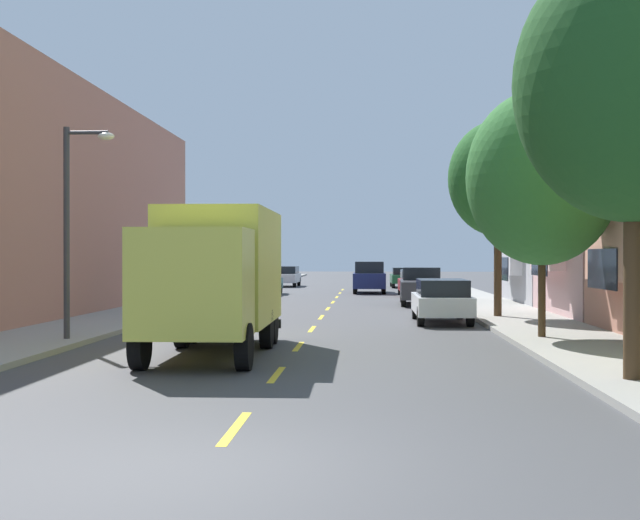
{
  "coord_description": "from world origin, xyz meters",
  "views": [
    {
      "loc": [
        1.79,
        -9.06,
        2.31
      ],
      "look_at": [
        -0.32,
        26.72,
        2.11
      ],
      "focal_mm": 46.83,
      "sensor_mm": 36.0,
      "label": 1
    }
  ],
  "objects": [
    {
      "name": "lane_centerline_dashes",
      "position": [
        0.0,
        24.5,
        0.0
      ],
      "size": [
        0.14,
        47.2,
        0.01
      ],
      "color": "yellow",
      "rests_on": "ground_plane"
    },
    {
      "name": "moving_navy_sedan",
      "position": [
        1.8,
        42.31,
        0.99
      ],
      "size": [
        1.95,
        4.8,
        1.93
      ],
      "color": "navy",
      "rests_on": "ground_plane"
    },
    {
      "name": "sidewalk_right",
      "position": [
        7.1,
        28.0,
        0.07
      ],
      "size": [
        3.2,
        120.0,
        0.14
      ],
      "primitive_type": "cube",
      "color": "#99968E",
      "rests_on": "ground_plane"
    },
    {
      "name": "street_tree_third",
      "position": [
        6.4,
        21.15,
        5.06
      ],
      "size": [
        3.56,
        3.56,
        7.01
      ],
      "color": "#47331E",
      "rests_on": "sidewalk_right"
    },
    {
      "name": "parked_hatchback_teal",
      "position": [
        -4.39,
        40.05,
        0.76
      ],
      "size": [
        1.8,
        4.02,
        1.5
      ],
      "color": "#195B60",
      "rests_on": "ground_plane"
    },
    {
      "name": "parked_wagon_white",
      "position": [
        4.27,
        19.67,
        0.8
      ],
      "size": [
        1.83,
        4.7,
        1.5
      ],
      "color": "silver",
      "rests_on": "ground_plane"
    },
    {
      "name": "parked_wagon_silver",
      "position": [
        -4.37,
        52.59,
        0.8
      ],
      "size": [
        1.88,
        4.72,
        1.5
      ],
      "color": "#B2B5BA",
      "rests_on": "ground_plane"
    },
    {
      "name": "parked_wagon_black",
      "position": [
        -4.39,
        22.43,
        0.8
      ],
      "size": [
        1.96,
        4.75,
        1.5
      ],
      "color": "black",
      "rests_on": "ground_plane"
    },
    {
      "name": "ground_plane",
      "position": [
        0.0,
        30.0,
        0.0
      ],
      "size": [
        160.0,
        160.0,
        0.0
      ],
      "primitive_type": "plane",
      "color": "#424244"
    },
    {
      "name": "street_lamp",
      "position": [
        -5.92,
        12.27,
        3.41
      ],
      "size": [
        1.35,
        0.28,
        5.52
      ],
      "color": "#38383D",
      "rests_on": "sidewalk_left"
    },
    {
      "name": "street_tree_nearest",
      "position": [
        6.4,
        5.86,
        5.34
      ],
      "size": [
        4.13,
        4.13,
        7.68
      ],
      "color": "#47331E",
      "rests_on": "sidewalk_right"
    },
    {
      "name": "townhouse_fourth_dove_grey",
      "position": [
        13.73,
        30.87,
        4.68
      ],
      "size": [
        10.87,
        8.2,
        9.75
      ],
      "color": "#A8A8AD",
      "rests_on": "ground_plane"
    },
    {
      "name": "street_tree_second",
      "position": [
        6.4,
        13.51,
        4.4
      ],
      "size": [
        4.04,
        4.04,
        6.63
      ],
      "color": "#47331E",
      "rests_on": "sidewalk_right"
    },
    {
      "name": "delivery_box_truck",
      "position": [
        -1.8,
        10.44,
        1.93
      ],
      "size": [
        2.46,
        7.23,
        3.43
      ],
      "color": "#D8D84C",
      "rests_on": "ground_plane"
    },
    {
      "name": "parked_wagon_red",
      "position": [
        4.39,
        38.24,
        0.8
      ],
      "size": [
        1.83,
        4.7,
        1.5
      ],
      "color": "#AD1E1E",
      "rests_on": "ground_plane"
    },
    {
      "name": "parked_pickup_charcoal",
      "position": [
        4.28,
        30.46,
        0.83
      ],
      "size": [
        2.14,
        5.35,
        1.73
      ],
      "color": "#333338",
      "rests_on": "ground_plane"
    },
    {
      "name": "parked_sedan_forest",
      "position": [
        4.26,
        51.24,
        0.75
      ],
      "size": [
        1.86,
        4.52,
        1.43
      ],
      "color": "#194C28",
      "rests_on": "ground_plane"
    },
    {
      "name": "sidewalk_left",
      "position": [
        -7.1,
        28.0,
        0.07
      ],
      "size": [
        3.2,
        120.0,
        0.14
      ],
      "primitive_type": "cube",
      "color": "#99968E",
      "rests_on": "ground_plane"
    }
  ]
}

